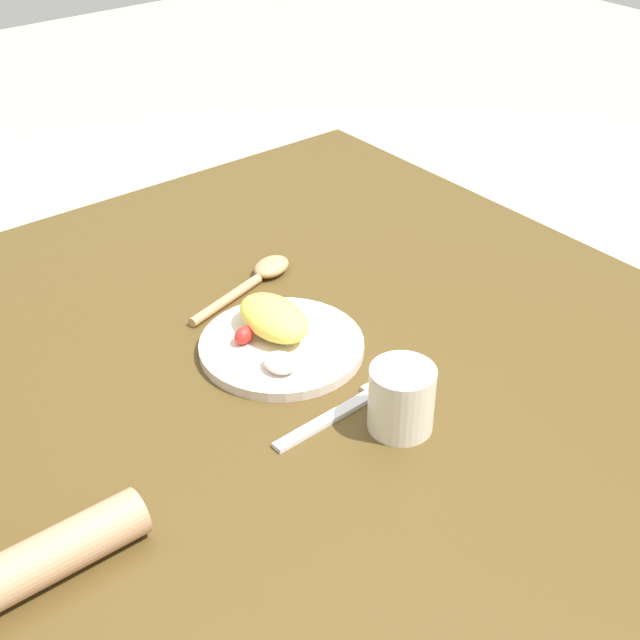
{
  "coord_description": "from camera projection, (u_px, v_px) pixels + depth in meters",
  "views": [
    {
      "loc": [
        0.68,
        -0.54,
        1.3
      ],
      "look_at": [
        -0.04,
        0.03,
        0.68
      ],
      "focal_mm": 49.14,
      "sensor_mm": 36.0,
      "label": 1
    }
  ],
  "objects": [
    {
      "name": "dining_table",
      "position": [
        322.0,
        431.0,
        1.14
      ],
      "size": [
        1.11,
        0.96,
        0.66
      ],
      "color": "#4D3A1A",
      "rests_on": "ground_plane"
    },
    {
      "name": "plate",
      "position": [
        278.0,
        336.0,
        1.07
      ],
      "size": [
        0.2,
        0.2,
        0.06
      ],
      "color": "beige",
      "rests_on": "dining_table"
    },
    {
      "name": "fork",
      "position": [
        350.0,
        406.0,
        0.99
      ],
      "size": [
        0.03,
        0.21,
        0.01
      ],
      "rotation": [
        0.0,
        0.0,
        1.62
      ],
      "color": "silver",
      "rests_on": "dining_table"
    },
    {
      "name": "spoon",
      "position": [
        258.0,
        276.0,
        1.21
      ],
      "size": [
        0.08,
        0.19,
        0.02
      ],
      "rotation": [
        0.0,
        0.0,
        1.85
      ],
      "color": "tan",
      "rests_on": "dining_table"
    },
    {
      "name": "drinking_cup",
      "position": [
        401.0,
        399.0,
        0.94
      ],
      "size": [
        0.07,
        0.07,
        0.08
      ],
      "primitive_type": "cylinder",
      "color": "silver",
      "rests_on": "dining_table"
    }
  ]
}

